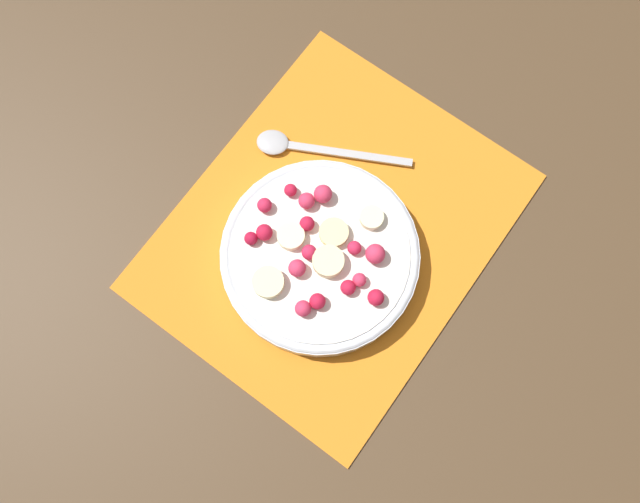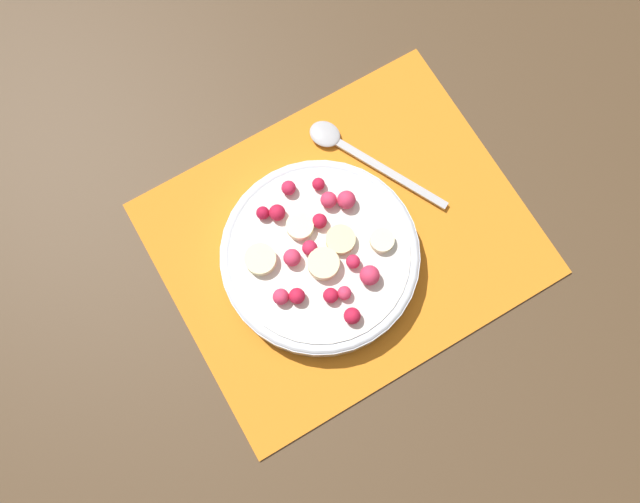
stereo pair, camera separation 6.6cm
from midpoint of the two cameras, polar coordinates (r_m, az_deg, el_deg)
name	(u,v)px [view 2 (the right image)]	position (r m, az deg, el deg)	size (l,w,h in m)	color
ground_plane	(344,239)	(0.71, 4.83, 0.64)	(3.00, 3.00, 0.00)	#4C3823
placemat	(344,238)	(0.71, 4.85, 0.70)	(0.40, 0.33, 0.01)	orange
fruit_bowl	(320,255)	(0.68, 2.72, -0.92)	(0.22, 0.22, 0.05)	silver
spoon	(349,148)	(0.74, 5.17, 8.90)	(0.10, 0.17, 0.01)	#B2B2B7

